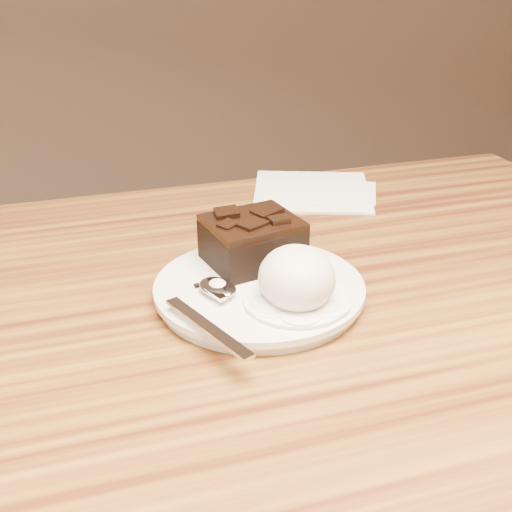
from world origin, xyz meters
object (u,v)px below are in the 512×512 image
object	(u,v)px
plate	(259,291)
spoon	(218,289)
ice_cream_scoop	(297,278)
brownie	(252,244)
napkin	(312,190)

from	to	relation	value
plate	spoon	size ratio (longest dim) A/B	1.18
ice_cream_scoop	spoon	bearing A→B (deg)	150.23
brownie	ice_cream_scoop	bearing A→B (deg)	-81.25
plate	ice_cream_scoop	xyz separation A→B (m)	(0.02, -0.04, 0.03)
ice_cream_scoop	brownie	bearing A→B (deg)	98.75
spoon	napkin	size ratio (longest dim) A/B	1.10
brownie	spoon	world-z (taller)	brownie
plate	napkin	distance (m)	0.29
spoon	napkin	distance (m)	0.32
ice_cream_scoop	spoon	distance (m)	0.07
plate	ice_cream_scoop	bearing A→B (deg)	-63.63
ice_cream_scoop	spoon	size ratio (longest dim) A/B	0.43
spoon	brownie	bearing A→B (deg)	25.59
spoon	plate	bearing A→B (deg)	-12.39
plate	napkin	world-z (taller)	plate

